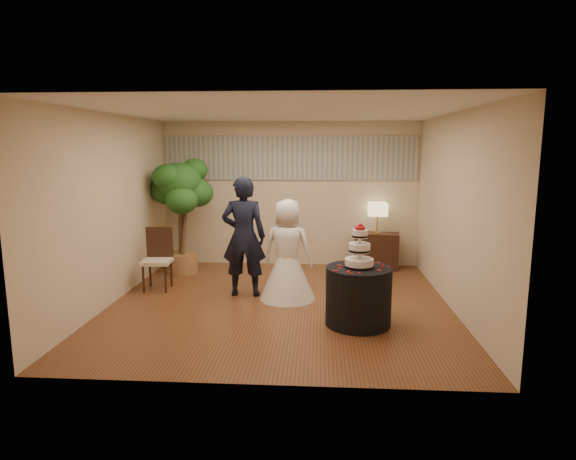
# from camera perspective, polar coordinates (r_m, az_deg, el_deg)

# --- Properties ---
(floor) EXTENTS (5.00, 5.00, 0.00)m
(floor) POSITION_cam_1_polar(r_m,az_deg,el_deg) (7.28, -1.00, -8.71)
(floor) COLOR brown
(floor) RESTS_ON ground
(ceiling) EXTENTS (5.00, 5.00, 0.00)m
(ceiling) POSITION_cam_1_polar(r_m,az_deg,el_deg) (6.92, -1.07, 13.86)
(ceiling) COLOR white
(ceiling) RESTS_ON wall_back
(wall_back) EXTENTS (5.00, 0.06, 2.80)m
(wall_back) POSITION_cam_1_polar(r_m,az_deg,el_deg) (9.44, 0.23, 4.26)
(wall_back) COLOR beige
(wall_back) RESTS_ON ground
(wall_front) EXTENTS (5.00, 0.06, 2.80)m
(wall_front) POSITION_cam_1_polar(r_m,az_deg,el_deg) (4.51, -3.69, -1.85)
(wall_front) COLOR beige
(wall_front) RESTS_ON ground
(wall_left) EXTENTS (0.06, 5.00, 2.80)m
(wall_left) POSITION_cam_1_polar(r_m,az_deg,el_deg) (7.59, -20.22, 2.31)
(wall_left) COLOR beige
(wall_left) RESTS_ON ground
(wall_right) EXTENTS (0.06, 5.00, 2.80)m
(wall_right) POSITION_cam_1_polar(r_m,az_deg,el_deg) (7.20, 19.22, 1.99)
(wall_right) COLOR beige
(wall_right) RESTS_ON ground
(mural_border) EXTENTS (4.90, 0.02, 0.85)m
(mural_border) POSITION_cam_1_polar(r_m,az_deg,el_deg) (9.38, 0.23, 8.51)
(mural_border) COLOR #9B9E92
(mural_border) RESTS_ON wall_back
(groom) EXTENTS (0.69, 0.46, 1.88)m
(groom) POSITION_cam_1_polar(r_m,az_deg,el_deg) (7.49, -5.27, -0.78)
(groom) COLOR black
(groom) RESTS_ON floor
(bride) EXTENTS (1.02, 1.02, 1.55)m
(bride) POSITION_cam_1_polar(r_m,az_deg,el_deg) (7.31, -0.08, -2.33)
(bride) COLOR white
(bride) RESTS_ON floor
(cake_table) EXTENTS (0.96, 0.96, 0.77)m
(cake_table) POSITION_cam_1_polar(r_m,az_deg,el_deg) (6.41, 8.34, -7.75)
(cake_table) COLOR black
(cake_table) RESTS_ON floor
(wedding_cake) EXTENTS (0.38, 0.38, 0.58)m
(wedding_cake) POSITION_cam_1_polar(r_m,az_deg,el_deg) (6.24, 8.49, -1.83)
(wedding_cake) COLOR white
(wedding_cake) RESTS_ON cake_table
(console) EXTENTS (0.87, 0.47, 0.69)m
(console) POSITION_cam_1_polar(r_m,az_deg,el_deg) (9.39, 10.44, -2.43)
(console) COLOR black
(console) RESTS_ON floor
(table_lamp) EXTENTS (0.35, 0.35, 0.58)m
(table_lamp) POSITION_cam_1_polar(r_m,az_deg,el_deg) (9.28, 10.56, 1.41)
(table_lamp) COLOR #D3C08B
(table_lamp) RESTS_ON console
(ficus_tree) EXTENTS (1.40, 1.40, 2.15)m
(ficus_tree) POSITION_cam_1_polar(r_m,az_deg,el_deg) (9.02, -12.61, 1.69)
(ficus_tree) COLOR #21571C
(ficus_tree) RESTS_ON floor
(side_chair) EXTENTS (0.48, 0.50, 1.01)m
(side_chair) POSITION_cam_1_polar(r_m,az_deg,el_deg) (8.12, -15.28, -3.40)
(side_chair) COLOR black
(side_chair) RESTS_ON floor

